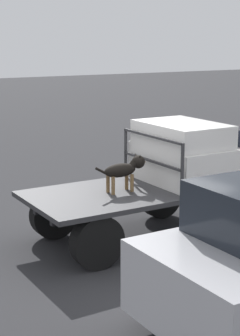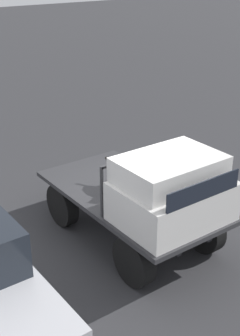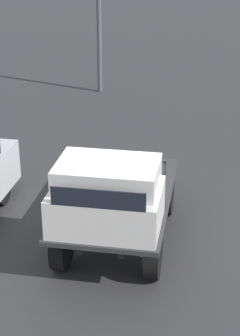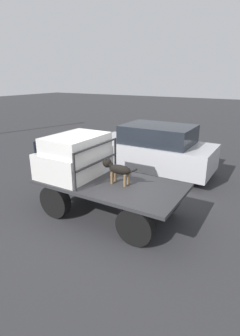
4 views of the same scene
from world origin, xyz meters
TOP-DOWN VIEW (x-y plane):
  - ground_plane at (0.00, 0.00)m, footprint 80.00×80.00m
  - flatbed_truck at (0.00, 0.00)m, footprint 3.60×1.86m
  - truck_cab at (1.07, 0.00)m, footprint 1.31×1.74m
  - truck_headboard at (0.37, 0.00)m, footprint 0.04×1.74m
  - dog at (-0.17, -0.02)m, footprint 0.97×0.23m

SIDE VIEW (x-z plane):
  - ground_plane at x=0.00m, z-range 0.00..0.00m
  - flatbed_truck at x=0.00m, z-range 0.17..1.06m
  - dog at x=-0.17m, z-range 0.96..1.57m
  - truck_cab at x=1.07m, z-range 0.86..1.91m
  - truck_headboard at x=0.37m, z-range 1.03..1.92m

